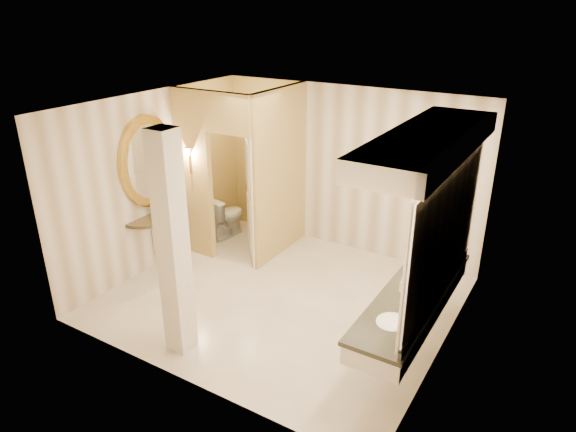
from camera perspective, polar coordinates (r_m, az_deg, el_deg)
name	(u,v)px	position (r m, az deg, el deg)	size (l,w,h in m)	color
floor	(281,298)	(7.36, -0.75, -9.06)	(4.50, 4.50, 0.00)	white
ceiling	(280,107)	(6.36, -0.87, 12.06)	(4.50, 4.50, 0.00)	white
wall_back	(346,170)	(8.40, 6.48, 5.11)	(4.50, 0.02, 2.70)	white
wall_front	(176,273)	(5.32, -12.38, -6.24)	(4.50, 0.02, 2.70)	white
wall_left	(156,181)	(8.09, -14.46, 3.82)	(0.02, 4.00, 2.70)	white
wall_right	(453,249)	(5.96, 17.88, -3.55)	(0.02, 4.00, 2.70)	white
toilet_closet	(252,174)	(8.08, -4.02, 4.73)	(1.50, 1.55, 2.70)	tan
wall_sconce	(189,153)	(8.06, -10.92, 6.90)	(0.14, 0.14, 0.42)	#BB943B
vanity	(423,231)	(5.62, 14.75, -1.66)	(0.75, 2.67, 2.09)	silver
console_shelf	(150,184)	(7.97, -15.07, 3.44)	(1.07, 1.07, 1.98)	black
pillar	(173,247)	(5.88, -12.68, -3.33)	(0.27, 0.27, 2.70)	silver
tissue_box	(159,213)	(7.96, -14.15, 0.36)	(0.13, 0.13, 0.13)	black
toilet	(226,216)	(9.12, -6.93, 0.01)	(0.42, 0.74, 0.75)	white
soap_bottle_a	(405,285)	(5.94, 12.91, -7.49)	(0.06, 0.06, 0.14)	beige
soap_bottle_b	(409,283)	(6.02, 13.34, -7.24)	(0.09, 0.09, 0.12)	silver
soap_bottle_c	(403,285)	(5.89, 12.61, -7.50)	(0.07, 0.07, 0.18)	#C6B28C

